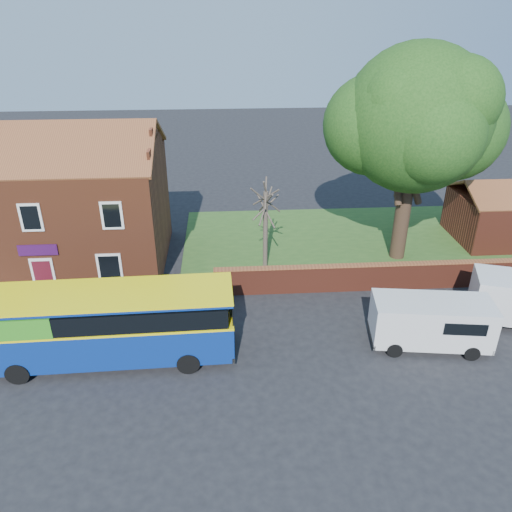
{
  "coord_description": "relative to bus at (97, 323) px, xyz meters",
  "views": [
    {
      "loc": [
        2.71,
        -16.29,
        14.22
      ],
      "look_at": [
        4.13,
        5.0,
        3.32
      ],
      "focal_mm": 35.0,
      "sensor_mm": 36.0,
      "label": 1
    }
  ],
  "objects": [
    {
      "name": "van_near",
      "position": [
        14.87,
        0.04,
        -0.6
      ],
      "size": [
        5.52,
        2.81,
        2.32
      ],
      "rotation": [
        0.0,
        0.0,
        -0.14
      ],
      "color": "silver",
      "rests_on": "ground"
    },
    {
      "name": "kerb",
      "position": [
        -4.05,
        2.11,
        -1.83
      ],
      "size": [
        18.0,
        0.15,
        0.14
      ],
      "primitive_type": "cube",
      "color": "slate",
      "rests_on": "ground"
    },
    {
      "name": "bus",
      "position": [
        0.0,
        0.0,
        0.0
      ],
      "size": [
        11.09,
        3.07,
        3.36
      ],
      "rotation": [
        0.0,
        0.0,
        0.03
      ],
      "color": "navy",
      "rests_on": "ground"
    },
    {
      "name": "shop_building",
      "position": [
        -4.07,
        9.6,
        1.51
      ],
      "size": [
        12.3,
        8.13,
        10.5
      ],
      "color": "brown",
      "rests_on": "ground"
    },
    {
      "name": "ground",
      "position": [
        2.95,
        -1.89,
        -1.9
      ],
      "size": [
        120.0,
        120.0,
        0.0
      ],
      "primitive_type": "plane",
      "color": "black",
      "rests_on": "ground"
    },
    {
      "name": "pavement",
      "position": [
        -4.05,
        3.86,
        -1.84
      ],
      "size": [
        18.0,
        3.5,
        0.12
      ],
      "primitive_type": "cube",
      "color": "gray",
      "rests_on": "ground"
    },
    {
      "name": "boundary_wall",
      "position": [
        15.95,
        5.11,
        -1.09
      ],
      "size": [
        22.0,
        0.38,
        1.6
      ],
      "color": "maroon",
      "rests_on": "ground"
    },
    {
      "name": "large_tree",
      "position": [
        16.39,
        9.16,
        6.33
      ],
      "size": [
        10.3,
        8.15,
        12.57
      ],
      "color": "black",
      "rests_on": "ground"
    },
    {
      "name": "bare_tree",
      "position": [
        7.96,
        8.04,
        0.79
      ],
      "size": [
        1.97,
        2.35,
        5.25
      ],
      "color": "#4C4238",
      "rests_on": "ground"
    },
    {
      "name": "grass_strip",
      "position": [
        15.95,
        11.11,
        -1.88
      ],
      "size": [
        26.0,
        12.0,
        0.04
      ],
      "primitive_type": "cube",
      "color": "#426B28",
      "rests_on": "ground"
    }
  ]
}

